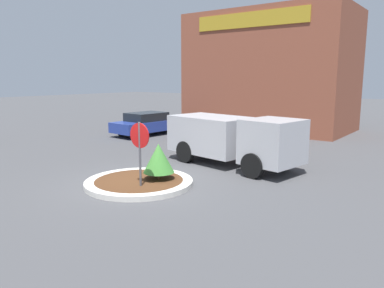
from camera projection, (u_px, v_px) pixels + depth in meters
name	position (u px, v px, depth m)	size (l,w,h in m)	color
ground_plane	(139.00, 185.00, 12.24)	(120.00, 120.00, 0.00)	#474749
traffic_island	(139.00, 182.00, 12.22)	(3.52, 3.52, 0.16)	beige
stop_sign	(140.00, 144.00, 11.33)	(0.77, 0.07, 2.14)	#4C4C51
island_shrub	(159.00, 158.00, 12.25)	(1.03, 1.03, 1.18)	brown
utility_truck	(231.00, 137.00, 14.75)	(5.82, 2.90, 2.01)	#B2B2B7
storefront_building	(270.00, 72.00, 25.28)	(10.54, 6.07, 7.71)	brown
parked_sedan_blue	(149.00, 123.00, 23.01)	(2.30, 4.94, 1.38)	navy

